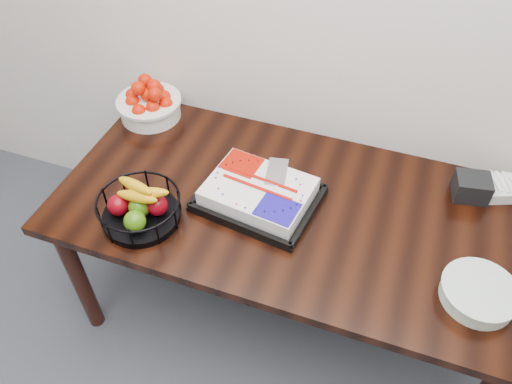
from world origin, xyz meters
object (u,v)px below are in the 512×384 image
(fruit_basket, at_px, (139,207))
(napkin_box, at_px, (472,187))
(table, at_px, (288,219))
(tangerine_bowl, at_px, (149,101))
(cake_tray, at_px, (259,194))
(plate_stack, at_px, (478,293))

(fruit_basket, height_order, napkin_box, fruit_basket)
(table, distance_m, tangerine_bowl, 0.85)
(cake_tray, distance_m, tangerine_bowl, 0.74)
(cake_tray, xyz_separation_m, plate_stack, (0.81, -0.17, -0.01))
(fruit_basket, height_order, plate_stack, fruit_basket)
(tangerine_bowl, bearing_deg, plate_stack, -19.31)
(fruit_basket, bearing_deg, table, 27.39)
(tangerine_bowl, distance_m, fruit_basket, 0.64)
(table, distance_m, cake_tray, 0.18)
(cake_tray, relative_size, napkin_box, 3.74)
(table, height_order, fruit_basket, fruit_basket)
(table, height_order, cake_tray, cake_tray)
(cake_tray, relative_size, plate_stack, 1.95)
(plate_stack, bearing_deg, table, 164.35)
(table, xyz_separation_m, cake_tray, (-0.12, -0.02, 0.13))
(fruit_basket, bearing_deg, tangerine_bowl, 115.08)
(table, bearing_deg, fruit_basket, -152.61)
(fruit_basket, distance_m, napkin_box, 1.27)
(cake_tray, distance_m, plate_stack, 0.83)
(table, distance_m, plate_stack, 0.73)
(fruit_basket, relative_size, plate_stack, 1.24)
(table, height_order, plate_stack, plate_stack)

